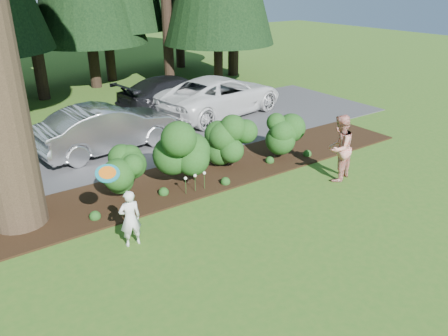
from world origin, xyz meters
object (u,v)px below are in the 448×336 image
(car_silver_wagon, at_px, (108,128))
(frisbee, at_px, (107,173))
(child, at_px, (130,218))
(adult, at_px, (339,148))
(car_white_suv, at_px, (221,95))
(car_dark_suv, at_px, (175,93))

(car_silver_wagon, bearing_deg, frisbee, 153.46)
(car_silver_wagon, xyz_separation_m, child, (-1.78, -5.80, -0.15))
(child, height_order, adult, adult)
(car_silver_wagon, xyz_separation_m, car_white_suv, (5.61, 1.41, 0.03))
(car_white_suv, xyz_separation_m, car_dark_suv, (-1.37, 1.57, -0.05))
(car_white_suv, xyz_separation_m, frisbee, (-7.79, -7.29, 1.04))
(child, bearing_deg, car_silver_wagon, -103.46)
(car_silver_wagon, distance_m, adult, 7.58)
(car_white_suv, distance_m, car_dark_suv, 2.08)
(car_silver_wagon, xyz_separation_m, frisbee, (-2.19, -5.88, 1.06))
(car_dark_suv, height_order, frisbee, frisbee)
(car_white_suv, xyz_separation_m, adult, (-1.03, -7.45, 0.13))
(car_silver_wagon, height_order, child, car_silver_wagon)
(car_silver_wagon, distance_m, frisbee, 6.37)
(car_white_suv, distance_m, adult, 7.52)
(adult, bearing_deg, child, -20.76)
(car_dark_suv, distance_m, frisbee, 10.99)
(car_silver_wagon, height_order, car_dark_suv, car_silver_wagon)
(child, distance_m, frisbee, 1.29)
(car_dark_suv, height_order, child, car_dark_suv)
(child, bearing_deg, car_white_suv, -132.13)
(adult, height_order, frisbee, frisbee)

